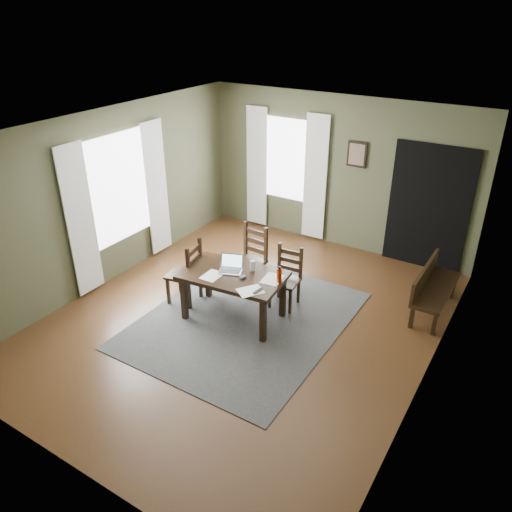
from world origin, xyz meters
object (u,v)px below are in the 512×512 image
Objects in this scene: laptop at (231,266)px; water_bottle at (279,275)px; chair_back_right at (286,278)px; dining_table at (233,279)px; chair_end at (187,273)px; bench at (432,285)px; chair_back_left at (250,260)px.

water_bottle is (0.73, 0.06, 0.05)m from laptop.
dining_table is at bearing -128.73° from chair_back_right.
bench is at bearing 107.48° from chair_end.
chair_back_left reaches higher than laptop.
laptop is 0.74m from water_bottle.
chair_back_right is 2.09m from bench.
dining_table is 0.18m from laptop.
chair_end is 0.97× the size of chair_back_left.
chair_back_right is 0.89m from laptop.
laptop is at bearing -136.17° from chair_back_right.
chair_back_right is (0.46, 0.70, -0.18)m from dining_table.
bench is 5.39× the size of water_bottle.
chair_back_left is at bearing 142.77° from water_bottle.
laptop is at bearing 86.52° from chair_end.
dining_table is 0.86m from chair_back_left.
water_bottle is at bearing 5.82° from dining_table.
water_bottle reaches higher than dining_table.
bench is 3.26× the size of laptop.
laptop is at bearing -74.08° from chair_back_left.
dining_table is at bearing -168.17° from water_bottle.
chair_end is at bearing 164.96° from laptop.
chair_back_right is 2.32× the size of laptop.
dining_table is 1.64× the size of chair_back_right.
chair_back_left is 0.71m from chair_back_right.
chair_back_left reaches higher than water_bottle.
chair_back_right is at bearing 116.75° from bench.
water_bottle is at bearing 85.60° from chair_end.
water_bottle is at bearing -76.66° from chair_back_right.
bench is at bearing 29.19° from dining_table.
bench is at bearing 11.26° from laptop.
laptop is at bearing 131.39° from dining_table.
chair_back_left is at bearing 80.40° from laptop.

